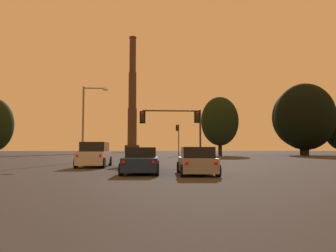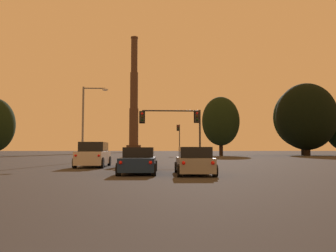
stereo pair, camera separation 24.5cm
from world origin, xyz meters
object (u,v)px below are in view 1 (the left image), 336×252
sedan_center_lane_second (141,161)px  suv_left_lane_front (95,155)px  hatchback_center_lane_front (138,158)px  traffic_light_far_right (178,135)px  street_lamp (87,116)px  smokestack (132,106)px  hatchback_right_lane_second (197,162)px  traffic_light_overhead_right (179,122)px

sedan_center_lane_second → suv_left_lane_front: bearing=120.5°
sedan_center_lane_second → hatchback_center_lane_front: bearing=95.2°
traffic_light_far_right → street_lamp: bearing=-110.1°
street_lamp → traffic_light_far_right: bearing=69.9°
suv_left_lane_front → street_lamp: 10.11m
street_lamp → smokestack: (-2.68, 126.34, 17.64)m
hatchback_right_lane_second → traffic_light_overhead_right: 15.55m
traffic_light_far_right → traffic_light_overhead_right: 34.92m
hatchback_center_lane_front → sedan_center_lane_second: (0.42, -6.37, 0.00)m
traffic_light_far_right → street_lamp: (-12.14, -33.08, 0.60)m
suv_left_lane_front → traffic_light_overhead_right: bearing=45.9°
sedan_center_lane_second → hatchback_right_lane_second: (2.93, -1.23, -0.00)m
hatchback_right_lane_second → traffic_light_far_right: traffic_light_far_right is taller
street_lamp → hatchback_center_lane_front: bearing=-58.8°
street_lamp → traffic_light_overhead_right: bearing=-10.4°
hatchback_right_lane_second → traffic_light_far_right: bearing=87.9°
sedan_center_lane_second → traffic_light_overhead_right: size_ratio=0.76×
suv_left_lane_front → smokestack: bearing=91.9°
hatchback_center_lane_front → traffic_light_overhead_right: bearing=62.2°
suv_left_lane_front → traffic_light_overhead_right: size_ratio=0.79×
sedan_center_lane_second → suv_left_lane_front: (-3.70, 6.65, 0.23)m
traffic_light_overhead_right → smokestack: bearing=95.4°
suv_left_lane_front → traffic_light_overhead_right: traffic_light_overhead_right is taller
traffic_light_overhead_right → street_lamp: size_ratio=0.80×
hatchback_center_lane_front → smokestack: 137.63m
sedan_center_lane_second → smokestack: size_ratio=0.08×
hatchback_center_lane_front → traffic_light_far_right: 43.03m
sedan_center_lane_second → suv_left_lane_front: 7.62m
traffic_light_overhead_right → traffic_light_far_right: bearing=85.5°
traffic_light_overhead_right → hatchback_right_lane_second: bearing=-91.5°
hatchback_center_lane_front → smokestack: bearing=92.0°
street_lamp → smokestack: 127.59m
sedan_center_lane_second → traffic_light_far_right: bearing=84.4°
sedan_center_lane_second → hatchback_right_lane_second: 3.18m
traffic_light_far_right → traffic_light_overhead_right: (-2.76, -34.81, -0.17)m
hatchback_center_lane_front → traffic_light_overhead_right: traffic_light_overhead_right is taller
sedan_center_lane_second → smokestack: 143.94m
traffic_light_far_right → hatchback_center_lane_front: bearing=-98.7°
hatchback_right_lane_second → traffic_light_overhead_right: (0.39, 15.18, 3.38)m
hatchback_right_lane_second → smokestack: (-11.67, 143.24, 21.78)m
hatchback_center_lane_front → traffic_light_far_right: traffic_light_far_right is taller
hatchback_center_lane_front → street_lamp: 11.64m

